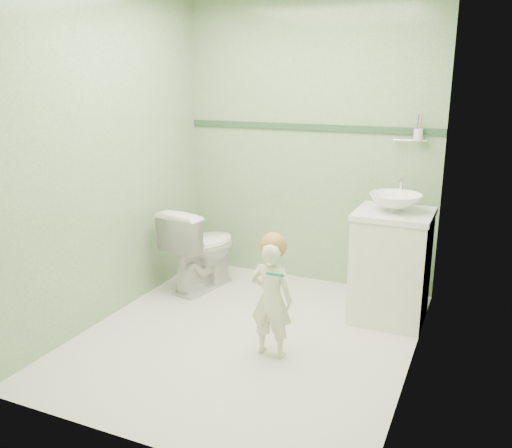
% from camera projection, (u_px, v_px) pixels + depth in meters
% --- Properties ---
extents(ground, '(2.50, 2.50, 0.00)m').
position_uv_depth(ground, '(247.00, 336.00, 3.78)').
color(ground, silver).
rests_on(ground, ground).
extents(room_shell, '(2.50, 2.54, 2.40)m').
position_uv_depth(room_shell, '(247.00, 167.00, 3.46)').
color(room_shell, '#7FAB79').
rests_on(room_shell, ground).
extents(trim_stripe, '(2.20, 0.02, 0.05)m').
position_uv_depth(trim_stripe, '(309.00, 127.00, 4.51)').
color(trim_stripe, '#2D4F35').
rests_on(trim_stripe, room_shell).
extents(vanity, '(0.52, 0.50, 0.80)m').
position_uv_depth(vanity, '(391.00, 268.00, 3.96)').
color(vanity, silver).
rests_on(vanity, ground).
extents(counter, '(0.54, 0.52, 0.04)m').
position_uv_depth(counter, '(394.00, 214.00, 3.85)').
color(counter, white).
rests_on(counter, vanity).
extents(basin, '(0.37, 0.37, 0.13)m').
position_uv_depth(basin, '(395.00, 202.00, 3.83)').
color(basin, white).
rests_on(basin, counter).
extents(faucet, '(0.03, 0.13, 0.18)m').
position_uv_depth(faucet, '(400.00, 187.00, 3.97)').
color(faucet, silver).
rests_on(faucet, counter).
extents(cup_holder, '(0.26, 0.07, 0.21)m').
position_uv_depth(cup_holder, '(417.00, 135.00, 4.12)').
color(cup_holder, silver).
rests_on(cup_holder, room_shell).
extents(toilet, '(0.51, 0.76, 0.71)m').
position_uv_depth(toilet, '(202.00, 248.00, 4.58)').
color(toilet, white).
rests_on(toilet, ground).
extents(toddler, '(0.29, 0.19, 0.77)m').
position_uv_depth(toddler, '(271.00, 299.00, 3.44)').
color(toddler, beige).
rests_on(toddler, ground).
extents(hair_cap, '(0.17, 0.17, 0.17)m').
position_uv_depth(hair_cap, '(273.00, 246.00, 3.37)').
color(hair_cap, '#A57338').
rests_on(hair_cap, toddler).
extents(teal_toothbrush, '(0.11, 0.13, 0.08)m').
position_uv_depth(teal_toothbrush, '(275.00, 273.00, 3.24)').
color(teal_toothbrush, '#0C7D63').
rests_on(teal_toothbrush, toddler).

